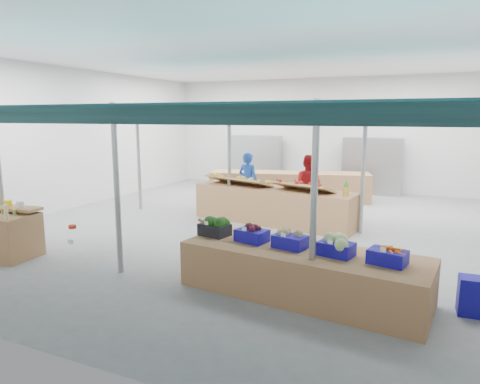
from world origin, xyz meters
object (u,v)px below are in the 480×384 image
at_px(vendor_left, 248,182).
at_px(vendor_right, 308,186).
at_px(crate_stack, 476,297).
at_px(fruit_counter, 273,205).
at_px(veg_counter, 302,272).

height_order(vendor_left, vendor_right, same).
distance_m(crate_stack, vendor_right, 6.26).
distance_m(fruit_counter, crate_stack, 5.85).
height_order(fruit_counter, crate_stack, fruit_counter).
distance_m(crate_stack, vendor_left, 7.50).
height_order(crate_stack, vendor_left, vendor_left).
relative_size(veg_counter, crate_stack, 6.93).
xyz_separation_m(veg_counter, vendor_left, (-3.19, 5.28, 0.50)).
bearing_deg(fruit_counter, veg_counter, -56.47).
height_order(crate_stack, vendor_right, vendor_right).
bearing_deg(fruit_counter, vendor_right, 69.40).
distance_m(veg_counter, vendor_left, 6.19).
distance_m(veg_counter, fruit_counter, 4.63).
height_order(veg_counter, fruit_counter, fruit_counter).
relative_size(veg_counter, vendor_left, 2.19).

